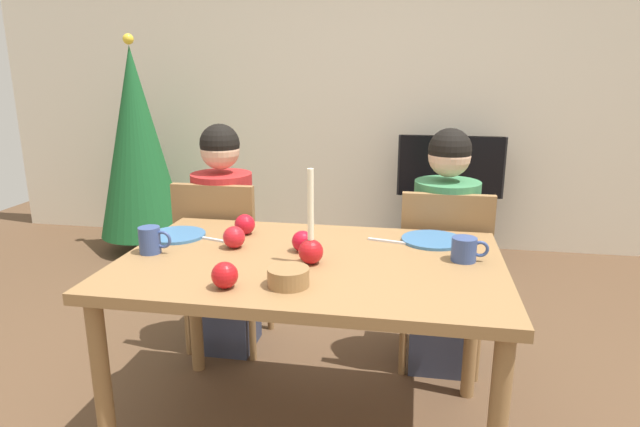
% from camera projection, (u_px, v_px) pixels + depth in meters
% --- Properties ---
extents(back_wall, '(6.40, 0.10, 2.60)m').
position_uv_depth(back_wall, '(373.00, 85.00, 4.33)').
color(back_wall, beige).
rests_on(back_wall, ground).
extents(dining_table, '(1.40, 0.90, 0.75)m').
position_uv_depth(dining_table, '(311.00, 280.00, 2.02)').
color(dining_table, olive).
rests_on(dining_table, ground).
extents(chair_left, '(0.40, 0.40, 0.90)m').
position_uv_depth(chair_left, '(223.00, 256.00, 2.73)').
color(chair_left, olive).
rests_on(chair_left, ground).
extents(chair_right, '(0.40, 0.40, 0.90)m').
position_uv_depth(chair_right, '(443.00, 270.00, 2.55)').
color(chair_right, olive).
rests_on(chair_right, ground).
extents(person_left_child, '(0.30, 0.30, 1.17)m').
position_uv_depth(person_left_child, '(224.00, 243.00, 2.75)').
color(person_left_child, '#33384C').
rests_on(person_left_child, ground).
extents(person_right_child, '(0.30, 0.30, 1.17)m').
position_uv_depth(person_right_child, '(443.00, 256.00, 2.57)').
color(person_right_child, '#33384C').
rests_on(person_right_child, ground).
extents(tv_stand, '(0.64, 0.40, 0.48)m').
position_uv_depth(tv_stand, '(447.00, 226.00, 4.21)').
color(tv_stand, black).
rests_on(tv_stand, ground).
extents(tv, '(0.79, 0.05, 0.46)m').
position_uv_depth(tv, '(451.00, 167.00, 4.09)').
color(tv, black).
rests_on(tv, tv_stand).
extents(christmas_tree, '(0.66, 0.66, 1.67)m').
position_uv_depth(christmas_tree, '(137.00, 143.00, 4.20)').
color(christmas_tree, brown).
rests_on(christmas_tree, ground).
extents(candle_centerpiece, '(0.09, 0.09, 0.35)m').
position_uv_depth(candle_centerpiece, '(311.00, 245.00, 1.93)').
color(candle_centerpiece, red).
rests_on(candle_centerpiece, dining_table).
extents(plate_left, '(0.24, 0.24, 0.01)m').
position_uv_depth(plate_left, '(177.00, 235.00, 2.26)').
color(plate_left, teal).
rests_on(plate_left, dining_table).
extents(plate_right, '(0.25, 0.25, 0.01)m').
position_uv_depth(plate_right, '(433.00, 240.00, 2.20)').
color(plate_right, teal).
rests_on(plate_right, dining_table).
extents(mug_left, '(0.13, 0.08, 0.10)m').
position_uv_depth(mug_left, '(151.00, 240.00, 2.05)').
color(mug_left, '#33477F').
rests_on(mug_left, dining_table).
extents(mug_right, '(0.13, 0.09, 0.09)m').
position_uv_depth(mug_right, '(465.00, 249.00, 1.97)').
color(mug_right, '#33477F').
rests_on(mug_right, dining_table).
extents(fork_left, '(0.18, 0.07, 0.01)m').
position_uv_depth(fork_left, '(213.00, 239.00, 2.21)').
color(fork_left, silver).
rests_on(fork_left, dining_table).
extents(fork_right, '(0.18, 0.05, 0.01)m').
position_uv_depth(fork_right, '(389.00, 241.00, 2.19)').
color(fork_right, silver).
rests_on(fork_right, dining_table).
extents(bowl_walnuts, '(0.14, 0.14, 0.06)m').
position_uv_depth(bowl_walnuts, '(288.00, 277.00, 1.75)').
color(bowl_walnuts, olive).
rests_on(bowl_walnuts, dining_table).
extents(apple_near_candle, '(0.09, 0.09, 0.09)m').
position_uv_depth(apple_near_candle, '(225.00, 275.00, 1.72)').
color(apple_near_candle, '#B41216').
rests_on(apple_near_candle, dining_table).
extents(apple_by_left_plate, '(0.09, 0.09, 0.09)m').
position_uv_depth(apple_by_left_plate, '(234.00, 237.00, 2.11)').
color(apple_by_left_plate, red).
rests_on(apple_by_left_plate, dining_table).
extents(apple_by_right_mug, '(0.08, 0.08, 0.08)m').
position_uv_depth(apple_by_right_mug, '(302.00, 241.00, 2.07)').
color(apple_by_right_mug, red).
rests_on(apple_by_right_mug, dining_table).
extents(apple_far_edge, '(0.09, 0.09, 0.09)m').
position_uv_depth(apple_far_edge, '(245.00, 224.00, 2.28)').
color(apple_far_edge, red).
rests_on(apple_far_edge, dining_table).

